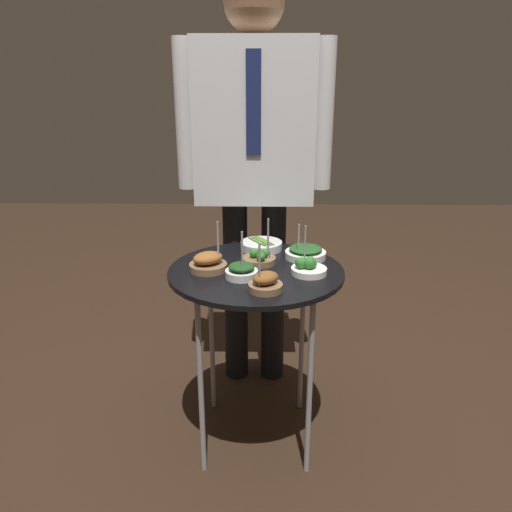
{
  "coord_description": "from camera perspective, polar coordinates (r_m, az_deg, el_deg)",
  "views": [
    {
      "loc": [
        0.03,
        -1.67,
        1.37
      ],
      "look_at": [
        0.0,
        0.0,
        0.78
      ],
      "focal_mm": 35.0,
      "sensor_mm": 36.0,
      "label": 1
    }
  ],
  "objects": [
    {
      "name": "bowl_roast_front_left",
      "position": [
        1.78,
        -5.49,
        -0.75
      ],
      "size": [
        0.14,
        0.14,
        0.18
      ],
      "color": "brown",
      "rests_on": "serving_cart"
    },
    {
      "name": "bowl_asparagus_front_center",
      "position": [
        2.0,
        0.61,
        1.24
      ],
      "size": [
        0.17,
        0.17,
        0.04
      ],
      "color": "silver",
      "rests_on": "serving_cart"
    },
    {
      "name": "bowl_roast_back_right",
      "position": [
        1.6,
        1.07,
        -3.06
      ],
      "size": [
        0.12,
        0.11,
        0.17
      ],
      "color": "brown",
      "rests_on": "serving_cart"
    },
    {
      "name": "bowl_broccoli_mid_right",
      "position": [
        1.84,
        0.37,
        -0.27
      ],
      "size": [
        0.13,
        0.13,
        0.18
      ],
      "color": "brown",
      "rests_on": "serving_cart"
    },
    {
      "name": "ground_plane",
      "position": [
        2.16,
        0.0,
        -19.76
      ],
      "size": [
        8.0,
        8.0,
        0.0
      ],
      "primitive_type": "plane",
      "color": "black"
    },
    {
      "name": "bowl_spinach_far_rim",
      "position": [
        1.71,
        -1.66,
        -1.72
      ],
      "size": [
        0.11,
        0.11,
        0.17
      ],
      "color": "silver",
      "rests_on": "serving_cart"
    },
    {
      "name": "bowl_spinach_back_left",
      "position": [
        1.91,
        5.67,
        0.41
      ],
      "size": [
        0.16,
        0.16,
        0.14
      ],
      "color": "white",
      "rests_on": "serving_cart"
    },
    {
      "name": "bowl_broccoli_front_right",
      "position": [
        1.75,
        5.99,
        -1.31
      ],
      "size": [
        0.13,
        0.13,
        0.17
      ],
      "color": "white",
      "rests_on": "serving_cart"
    },
    {
      "name": "serving_cart",
      "position": [
        1.82,
        0.0,
        -3.22
      ],
      "size": [
        0.63,
        0.63,
        0.73
      ],
      "color": "black",
      "rests_on": "ground_plane"
    },
    {
      "name": "waiter_figure",
      "position": [
        2.14,
        -0.2,
        12.83
      ],
      "size": [
        0.65,
        0.24,
        1.77
      ],
      "color": "black",
      "rests_on": "ground_plane"
    }
  ]
}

